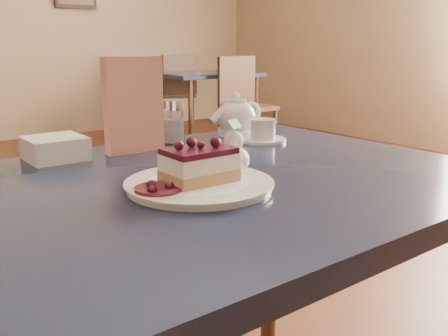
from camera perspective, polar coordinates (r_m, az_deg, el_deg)
main_table at (r=0.93m, az=-4.52°, el=-6.20°), size 1.18×0.79×0.73m
dessert_plate at (r=0.86m, az=-2.85°, el=-1.94°), size 0.25×0.25×0.01m
cheesecake_slice at (r=0.85m, az=-2.87°, el=0.32°), size 0.12×0.08×0.06m
whipped_cream at (r=0.91m, az=1.10°, el=0.99°), size 0.06×0.06×0.05m
berry_sauce at (r=0.81m, az=-7.49°, el=-2.38°), size 0.08×0.08×0.01m
tea_set at (r=1.34m, az=1.95°, el=5.44°), size 0.16×0.23×0.10m
menu_card at (r=1.15m, az=-10.28°, el=7.10°), size 0.14×0.03×0.22m
sugar_shaker at (r=1.25m, az=-5.91°, el=5.35°), size 0.06×0.06×0.11m
napkin_stack at (r=1.13m, az=-18.75°, el=2.16°), size 0.12×0.12×0.05m
bg_table_far_right at (r=5.03m, az=-1.99°, el=3.68°), size 0.98×1.69×1.12m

